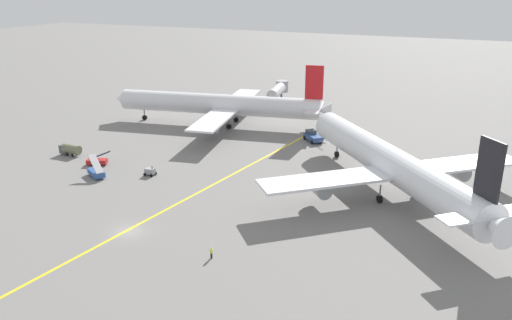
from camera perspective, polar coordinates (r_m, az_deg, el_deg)
The scene contains 11 objects.
ground_plane at distance 80.16m, azimuth -13.89°, elevation -7.66°, with size 600.00×600.00×0.00m, color slate.
taxiway_stripe at distance 86.84m, azimuth -9.36°, elevation -5.15°, with size 0.50×120.00×0.01m, color yellow.
airliner_at_gate_left at distance 132.93m, azimuth -3.92°, elevation 6.13°, with size 57.53×46.22×16.26m.
airliner_being_pushed at distance 91.88m, azimuth 14.63°, elevation -0.37°, with size 42.17×45.57×16.61m.
pushback_tug at distance 120.60m, azimuth 6.30°, elevation 2.62°, with size 7.04×6.96×2.76m.
gse_stair_truck_yellow at distance 102.75m, azimuth -17.27°, elevation -1.24°, with size 4.90×3.98×4.06m.
gse_belt_loader_portside at distance 109.33m, azimuth -17.17°, elevation -0.11°, with size 5.01×3.22×3.02m.
gse_fuel_bowser_stubby at distance 117.15m, azimuth -19.89°, elevation 1.14°, with size 4.96×2.14×2.40m.
gse_gpu_cart_small at distance 100.99m, azimuth -11.66°, elevation -1.25°, with size 2.15×1.67×1.90m.
ground_crew_wing_walker_right at distance 70.77m, azimuth -4.97°, elevation -10.19°, with size 0.36×0.36×1.60m.
jet_bridge at distance 157.94m, azimuth 2.51°, elevation 7.80°, with size 5.88×16.19×5.84m.
Camera 1 is at (45.92, -55.21, 35.62)m, focal length 36.14 mm.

